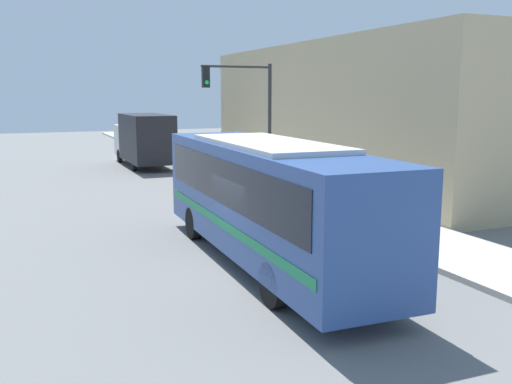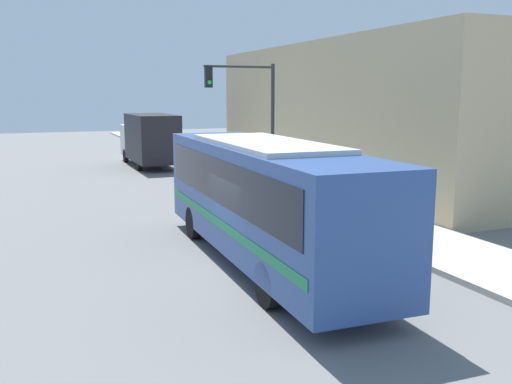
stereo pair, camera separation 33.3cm
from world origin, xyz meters
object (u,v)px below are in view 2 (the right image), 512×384
Objects in this scene: delivery_truck at (149,138)px; traffic_light_pole at (251,106)px; city_bus at (264,194)px; fire_hydrant at (343,210)px; pedestrian_near_corner at (281,171)px.

traffic_light_pole reaches higher than delivery_truck.
city_bus is 5.56m from fire_hydrant.
delivery_truck is 19.74m from fire_hydrant.
city_bus reaches higher than delivery_truck.
traffic_light_pole is 3.91m from pedestrian_near_corner.
city_bus is 22.69m from delivery_truck.
pedestrian_near_corner is (2.03, 1.13, -3.15)m from traffic_light_pole.
pedestrian_near_corner is at bearing 64.60° from city_bus.
delivery_truck is at bearing 107.91° from pedestrian_near_corner.
city_bus is 12.07m from pedestrian_near_corner.
fire_hydrant is 0.52× the size of pedestrian_near_corner.
traffic_light_pole reaches higher than pedestrian_near_corner.
traffic_light_pole is 3.69× the size of pedestrian_near_corner.
fire_hydrant is at bearing 37.15° from city_bus.
traffic_light_pole is (3.47, 9.58, 2.13)m from city_bus.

